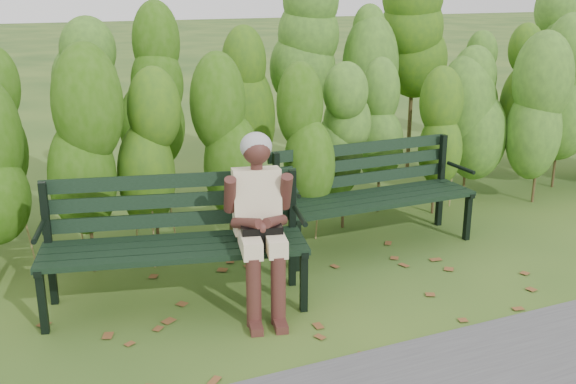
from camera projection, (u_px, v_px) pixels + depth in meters
name	position (u px, v px, depth m)	size (l,w,h in m)	color
ground	(306.00, 295.00, 5.30)	(80.00, 80.00, 0.00)	#26471A
hedge_band	(225.00, 100.00, 6.55)	(11.04, 1.67, 2.42)	#47381E
leaf_litter	(333.00, 303.00, 5.15)	(5.83, 2.27, 0.01)	brown
bench_left	(174.00, 232.00, 5.03)	(2.03, 1.06, 0.97)	black
bench_right	(370.00, 187.00, 6.21)	(1.87, 0.62, 0.93)	black
seated_woman	(259.00, 212.00, 4.90)	(0.53, 0.78, 1.32)	beige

